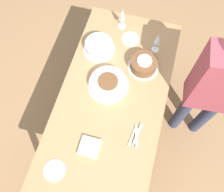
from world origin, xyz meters
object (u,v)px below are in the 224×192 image
(cake_center_white, at_px, (108,84))
(cake_back_decorated, at_px, (99,46))
(person_cutting, at_px, (216,89))
(cake_front_chocolate, at_px, (144,64))
(wine_glass_near, at_px, (158,40))
(wine_glass_far, at_px, (122,16))

(cake_center_white, height_order, cake_back_decorated, cake_back_decorated)
(cake_back_decorated, distance_m, person_cutting, 1.03)
(cake_front_chocolate, height_order, wine_glass_near, wine_glass_near)
(wine_glass_near, height_order, wine_glass_far, wine_glass_far)
(cake_center_white, xyz_separation_m, cake_back_decorated, (0.33, 0.18, 0.01))
(cake_front_chocolate, distance_m, person_cutting, 0.60)
(cake_center_white, xyz_separation_m, wine_glass_near, (0.46, -0.31, 0.11))
(cake_center_white, distance_m, wine_glass_far, 0.64)
(wine_glass_near, bearing_deg, person_cutting, -124.50)
(cake_back_decorated, height_order, wine_glass_near, wine_glass_near)
(cake_center_white, xyz_separation_m, wine_glass_far, (0.63, 0.04, 0.11))
(wine_glass_near, bearing_deg, cake_center_white, 145.87)
(wine_glass_near, xyz_separation_m, wine_glass_far, (0.18, 0.35, -0.00))
(wine_glass_far, bearing_deg, person_cutting, -121.34)
(wine_glass_near, relative_size, wine_glass_far, 0.99)
(cake_back_decorated, relative_size, person_cutting, 0.18)
(cake_center_white, height_order, cake_front_chocolate, cake_front_chocolate)
(cake_center_white, height_order, wine_glass_far, wine_glass_far)
(cake_center_white, xyz_separation_m, person_cutting, (0.10, -0.82, 0.14))
(cake_back_decorated, bearing_deg, wine_glass_near, -75.00)
(wine_glass_near, distance_m, person_cutting, 0.62)
(person_cutting, bearing_deg, cake_front_chocolate, -18.78)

